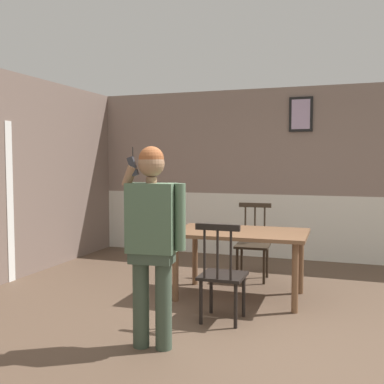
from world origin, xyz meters
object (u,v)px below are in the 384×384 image
Objects in this scene: person_figure at (153,233)px; chair_by_doorway at (222,274)px; chair_near_window at (253,243)px; dining_table at (240,239)px.

chair_by_doorway is at bearing -120.78° from person_figure.
chair_by_doorway is (0.04, -1.72, -0.01)m from chair_near_window.
chair_by_doorway is (0.02, -0.86, -0.20)m from dining_table.
chair_by_doorway is 0.58× the size of person_figure.
chair_near_window is 1.72m from chair_by_doorway.
chair_by_doorway is at bearing 88.12° from chair_near_window.
person_figure is (-0.34, -2.53, 0.50)m from chair_near_window.
chair_near_window is 2.60m from person_figure.
person_figure is (-0.38, -0.81, 0.51)m from chair_by_doorway.
chair_near_window is at bearing 91.50° from dining_table.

